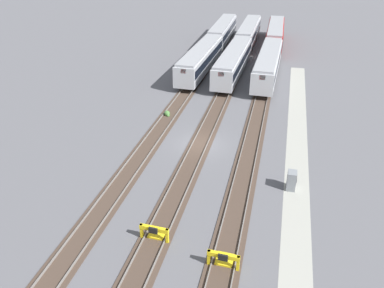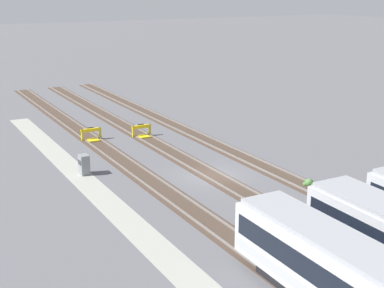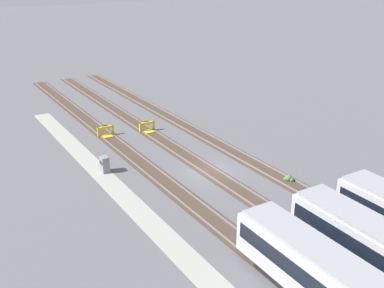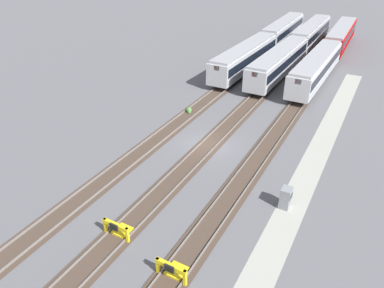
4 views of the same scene
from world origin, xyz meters
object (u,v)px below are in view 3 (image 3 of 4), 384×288
(bumper_stop_nearest_track, at_px, (106,132))
(electrical_cabinet, at_px, (105,164))
(bumper_stop_near_inner_track, at_px, (148,128))
(weed_clump, at_px, (289,179))

(bumper_stop_nearest_track, height_order, electrical_cabinet, electrical_cabinet)
(electrical_cabinet, bearing_deg, bumper_stop_near_inner_track, 132.40)
(bumper_stop_nearest_track, relative_size, electrical_cabinet, 1.25)
(bumper_stop_nearest_track, height_order, bumper_stop_near_inner_track, same)
(bumper_stop_near_inner_track, distance_m, weed_clump, 19.54)
(bumper_stop_near_inner_track, distance_m, electrical_cabinet, 11.72)
(bumper_stop_near_inner_track, bearing_deg, weed_clump, 15.16)
(bumper_stop_near_inner_track, height_order, weed_clump, bumper_stop_near_inner_track)
(weed_clump, bearing_deg, bumper_stop_near_inner_track, -164.84)
(electrical_cabinet, bearing_deg, weed_clump, 51.49)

